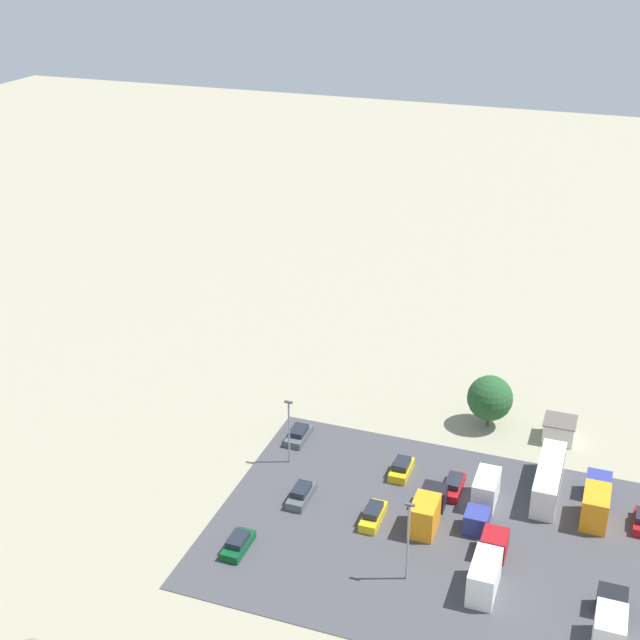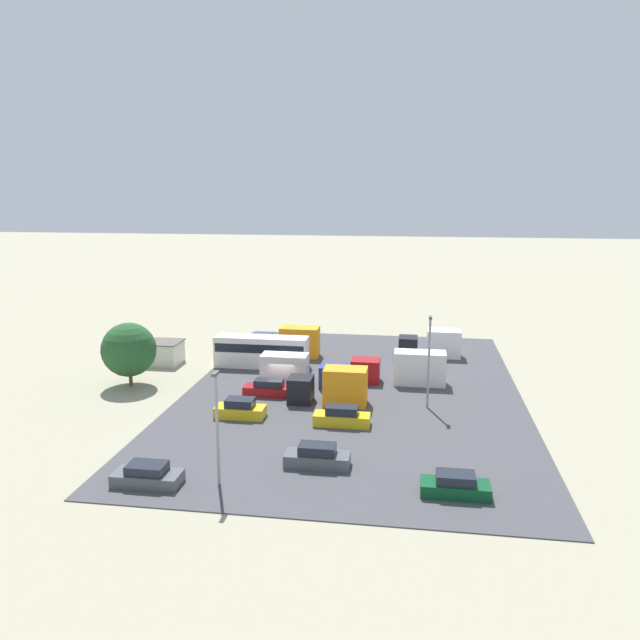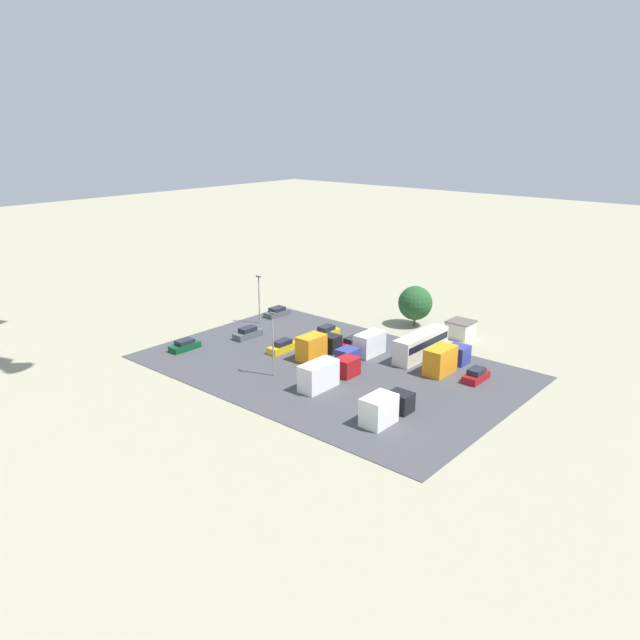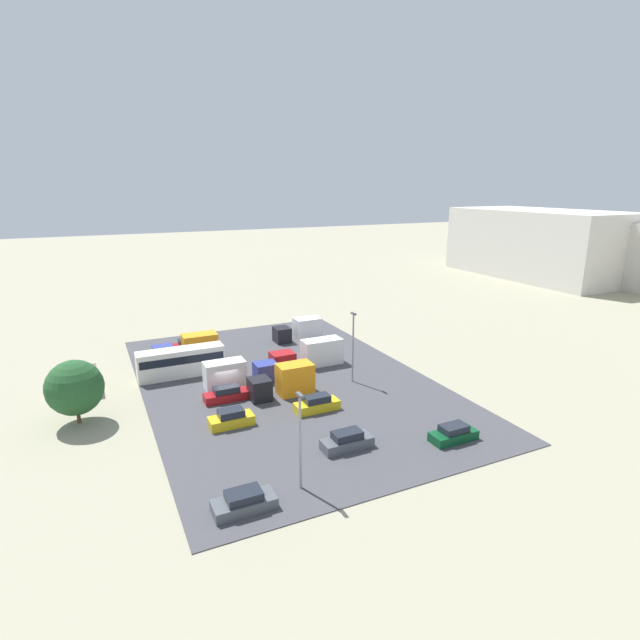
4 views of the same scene
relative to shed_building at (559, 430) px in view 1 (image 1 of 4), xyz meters
The scene contains 18 objects.
ground_plane 16.47m from the shed_building, 64.67° to the left, with size 400.00×400.00×0.00m, color gray.
parking_lot_surface 22.95m from the shed_building, 72.15° to the left, with size 47.88×31.65×0.08m.
shed_building is the anchor object (origin of this frame).
bus 11.13m from the shed_building, 90.32° to the left, with size 2.48×10.18×3.40m.
parked_car_0 26.84m from the shed_building, 54.23° to the left, with size 1.71×4.65×1.64m.
parked_car_1 29.92m from the shed_building, 20.12° to the left, with size 1.99×4.50×1.45m.
parked_car_2 19.96m from the shed_building, 40.54° to the left, with size 1.88×4.25×1.64m.
parked_car_4 40.29m from the shed_building, 48.80° to the left, with size 1.85×4.40×1.47m.
parked_car_5 16.87m from the shed_building, 56.79° to the left, with size 1.75×4.77×1.55m.
parked_car_6 31.62m from the shed_building, 41.53° to the left, with size 1.79×4.58×1.60m.
parked_truck_0 30.71m from the shed_building, 103.83° to the left, with size 2.53×7.10×3.15m.
parked_truck_1 14.05m from the shed_building, 110.82° to the left, with size 2.54×8.12×3.47m.
parked_truck_2 22.93m from the shed_building, 62.50° to the left, with size 2.42×7.13×3.36m.
parked_truck_3 26.87m from the shed_building, 82.49° to the left, with size 2.37×9.37×3.30m.
parked_truck_4 17.26m from the shed_building, 70.51° to the left, with size 2.30×8.45×3.11m.
tree_near_shed 8.55m from the shed_building, ahead, with size 5.34×5.34×6.38m.
light_pole_lot_centre 30.85m from the shed_building, 70.14° to the left, with size 0.90×0.28×8.33m.
light_pole_lot_edge 31.34m from the shed_building, 28.67° to the left, with size 0.90×0.28×7.72m.
Camera 1 is at (-10.87, 76.55, 55.69)m, focal length 50.00 mm.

